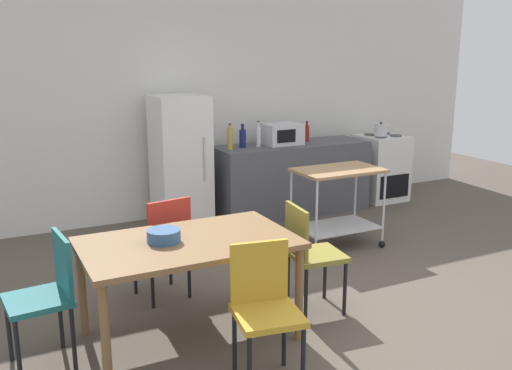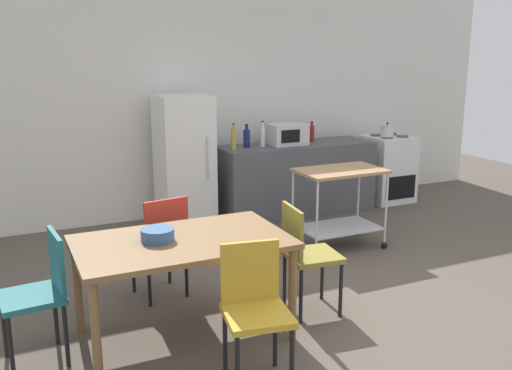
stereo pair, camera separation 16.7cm
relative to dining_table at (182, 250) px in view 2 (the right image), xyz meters
name	(u,v)px [view 2 (the right image)]	position (x,y,z in m)	size (l,w,h in m)	color
ground_plane	(352,306)	(1.40, -0.12, -0.67)	(12.00, 12.00, 0.00)	brown
back_wall	(212,99)	(1.40, 3.08, 0.78)	(8.40, 0.12, 2.90)	silver
kitchen_counter	(296,179)	(2.30, 2.48, -0.22)	(2.00, 0.64, 0.90)	#4C4C51
dining_table	(182,250)	(0.00, 0.00, 0.00)	(1.50, 0.90, 0.75)	brown
chair_olive	(305,251)	(1.00, -0.03, -0.15)	(0.44, 0.44, 0.89)	olive
chair_mustard	(255,304)	(0.24, -0.73, -0.15)	(0.46, 0.46, 0.89)	gold
chair_red	(161,239)	(0.04, 0.72, -0.15)	(0.46, 0.46, 0.89)	#B72D23
chair_teal	(41,289)	(-0.96, 0.08, -0.15)	(0.43, 0.43, 0.89)	#1E666B
stove_oven	(387,168)	(3.75, 2.50, -0.22)	(0.60, 0.61, 0.92)	white
refrigerator	(184,162)	(0.85, 2.58, 0.10)	(0.60, 0.63, 1.55)	white
kitchen_cart	(340,195)	(2.08, 1.15, -0.10)	(0.91, 0.57, 0.85)	#A37A51
bottle_sesame_oil	(234,138)	(1.43, 2.46, 0.36)	(0.06, 0.06, 0.31)	gold
bottle_sparkling_water	(247,138)	(1.63, 2.51, 0.35)	(0.08, 0.08, 0.28)	navy
bottle_soda	(263,136)	(1.83, 2.49, 0.36)	(0.06, 0.06, 0.31)	silver
microwave	(287,134)	(2.17, 2.50, 0.36)	(0.46, 0.35, 0.26)	silver
bottle_olive_oil	(312,133)	(2.57, 2.57, 0.34)	(0.07, 0.07, 0.26)	maroon
fruit_bowl	(158,235)	(-0.16, 0.04, 0.12)	(0.24, 0.24, 0.09)	#33598C
kettle	(387,130)	(3.64, 2.40, 0.33)	(0.24, 0.17, 0.19)	silver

